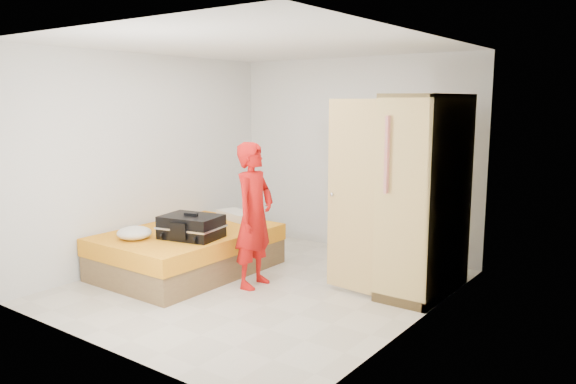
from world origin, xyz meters
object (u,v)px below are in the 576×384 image
Objects in this scene: bed at (188,251)px; round_cushion at (134,233)px; suitcase at (191,227)px; person at (254,215)px; wardrobe at (419,200)px.

round_cushion reaches higher than bed.
suitcase reaches higher than round_cushion.
wardrobe is at bearing -67.72° from person.
round_cushion is at bearing -149.26° from wardrobe.
suitcase is at bearing 105.46° from person.
wardrobe reaches higher than person.
wardrobe is 2.53m from suitcase.
bed is at bearing 132.56° from suitcase.
person is (-1.53, -0.88, -0.20)m from wardrobe.
person is 4.17× the size of round_cushion.
wardrobe is at bearing 30.74° from round_cushion.
person reaches higher than round_cushion.
bed is 2.78m from wardrobe.
suitcase reaches higher than bed.
person is at bearing -150.16° from wardrobe.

